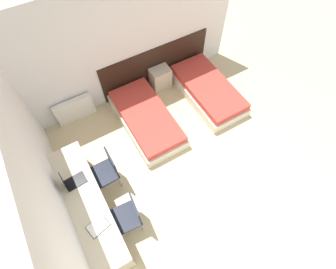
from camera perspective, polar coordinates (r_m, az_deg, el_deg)
The scene contains 13 objects.
ground_plane at distance 5.10m, azimuth 13.75°, elevation -22.20°, with size 20.00×20.00×0.00m, color beige.
wall_back at distance 5.64m, azimuth -10.02°, elevation 18.38°, with size 5.29×0.05×2.70m.
wall_left at distance 4.22m, azimuth -25.11°, elevation -9.05°, with size 0.05×5.05×2.70m.
headboard_panel at distance 6.38m, azimuth -2.68°, elevation 14.75°, with size 2.73×0.03×1.02m.
bed_near_window at distance 5.78m, azimuth -4.72°, elevation 3.41°, with size 1.00×2.00×0.39m.
bed_near_door at distance 6.34m, azimuth 8.63°, elevation 9.51°, with size 1.00×2.00×0.39m.
nightstand at distance 6.42m, azimuth -1.69°, elevation 12.14°, with size 0.46×0.34×0.55m.
radiator at distance 6.14m, azimuth -19.61°, elevation 5.13°, with size 0.85×0.12×0.58m.
desk at distance 4.68m, azimuth -17.08°, elevation -14.39°, with size 0.57×2.28×0.77m.
chair_near_laptop at distance 4.93m, azimuth -13.29°, elevation -7.56°, with size 0.47×0.47×0.95m.
chair_near_notebook at distance 4.58m, azimuth -8.59°, elevation -16.90°, with size 0.50×0.50×0.95m.
laptop at distance 4.65m, azimuth -20.24°, elevation -9.58°, with size 0.36×0.25×0.35m.
open_notebook at distance 4.37m, azimuth -15.03°, elevation -18.69°, with size 0.36×0.30×0.02m.
Camera 1 is at (-1.35, -0.08, 4.92)m, focal length 28.00 mm.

